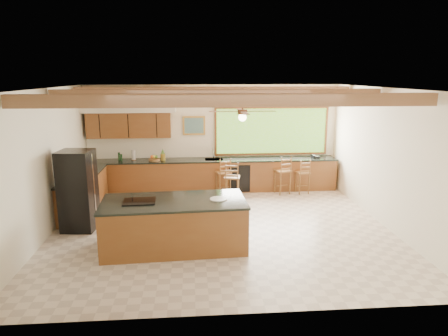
{
  "coord_description": "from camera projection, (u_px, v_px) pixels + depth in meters",
  "views": [
    {
      "loc": [
        -0.6,
        -8.19,
        3.27
      ],
      "look_at": [
        0.12,
        0.8,
        1.16
      ],
      "focal_mm": 32.0,
      "sensor_mm": 36.0,
      "label": 1
    }
  ],
  "objects": [
    {
      "name": "bar_stool_a",
      "position": [
        232.0,
        178.0,
        10.35
      ],
      "size": [
        0.46,
        0.46,
        1.09
      ],
      "rotation": [
        0.0,
        0.0,
        -0.18
      ],
      "color": "brown",
      "rests_on": "ground"
    },
    {
      "name": "refrigerator",
      "position": [
        78.0,
        191.0,
        8.48
      ],
      "size": [
        0.74,
        0.72,
        1.73
      ],
      "rotation": [
        0.0,
        0.0,
        -0.1
      ],
      "color": "black",
      "rests_on": "ground"
    },
    {
      "name": "room_shell",
      "position": [
        212.0,
        123.0,
        8.85
      ],
      "size": [
        7.27,
        6.54,
        3.02
      ],
      "color": "white",
      "rests_on": "ground"
    },
    {
      "name": "bar_stool_d",
      "position": [
        283.0,
        172.0,
        11.06
      ],
      "size": [
        0.5,
        0.5,
        1.1
      ],
      "rotation": [
        0.0,
        0.0,
        0.32
      ],
      "color": "brown",
      "rests_on": "ground"
    },
    {
      "name": "ground",
      "position": [
        221.0,
        228.0,
        8.74
      ],
      "size": [
        7.2,
        7.2,
        0.0
      ],
      "primitive_type": "plane",
      "color": "beige",
      "rests_on": "ground"
    },
    {
      "name": "bar_stool_c",
      "position": [
        303.0,
        173.0,
        11.13
      ],
      "size": [
        0.41,
        0.41,
        0.98
      ],
      "rotation": [
        0.0,
        0.0,
        0.17
      ],
      "color": "brown",
      "rests_on": "ground"
    },
    {
      "name": "bar_stool_b",
      "position": [
        223.0,
        173.0,
        10.94
      ],
      "size": [
        0.47,
        0.47,
        1.06
      ],
      "rotation": [
        0.0,
        0.0,
        0.27
      ],
      "color": "brown",
      "rests_on": "ground"
    },
    {
      "name": "island",
      "position": [
        174.0,
        224.0,
        7.66
      ],
      "size": [
        2.78,
        1.42,
        0.97
      ],
      "rotation": [
        0.0,
        0.0,
        0.05
      ],
      "color": "brown",
      "rests_on": "ground"
    },
    {
      "name": "counter_run",
      "position": [
        185.0,
        179.0,
        11.02
      ],
      "size": [
        7.12,
        3.1,
        1.26
      ],
      "color": "brown",
      "rests_on": "ground"
    }
  ]
}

